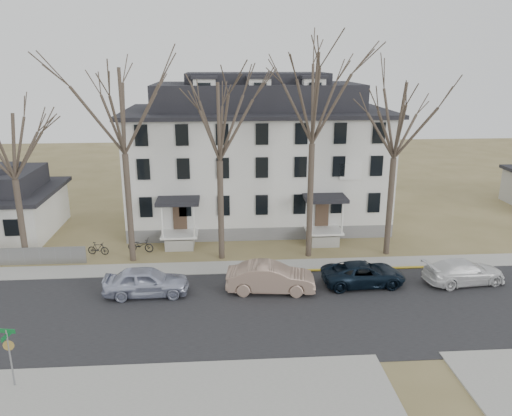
{
  "coord_description": "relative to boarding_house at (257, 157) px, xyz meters",
  "views": [
    {
      "loc": [
        -4.88,
        -22.04,
        13.11
      ],
      "look_at": [
        -2.7,
        9.0,
        3.76
      ],
      "focal_mm": 35.0,
      "sensor_mm": 36.0,
      "label": 1
    }
  ],
  "objects": [
    {
      "name": "yellow_curb",
      "position": [
        7.0,
        -10.85,
        -5.38
      ],
      "size": [
        14.0,
        0.25,
        0.06
      ],
      "primitive_type": "cube",
      "color": "gold",
      "rests_on": "ground"
    },
    {
      "name": "car_white",
      "position": [
        11.62,
        -13.21,
        -4.66
      ],
      "size": [
        5.16,
        2.61,
        1.43
      ],
      "primitive_type": "imported",
      "rotation": [
        0.0,
        0.0,
        1.7
      ],
      "color": "white",
      "rests_on": "ground"
    },
    {
      "name": "boarding_house",
      "position": [
        0.0,
        0.0,
        0.0
      ],
      "size": [
        20.8,
        12.36,
        12.05
      ],
      "color": "slate",
      "rests_on": "ground"
    },
    {
      "name": "car_tan",
      "position": [
        -0.17,
        -13.54,
        -4.53
      ],
      "size": [
        5.28,
        2.28,
        1.69
      ],
      "primitive_type": "imported",
      "rotation": [
        0.0,
        0.0,
        1.47
      ],
      "color": "gray",
      "rests_on": "ground"
    },
    {
      "name": "main_road",
      "position": [
        2.0,
        -15.95,
        -5.38
      ],
      "size": [
        120.0,
        10.0,
        0.04
      ],
      "primitive_type": "cube",
      "color": "#27272A",
      "rests_on": "ground"
    },
    {
      "name": "tree_mid_left",
      "position": [
        -3.0,
        -8.15,
        4.22
      ],
      "size": [
        7.8,
        7.8,
        12.74
      ],
      "color": "#473B31",
      "rests_on": "ground"
    },
    {
      "name": "tree_mid_right",
      "position": [
        8.5,
        -8.15,
        4.22
      ],
      "size": [
        7.8,
        7.8,
        12.74
      ],
      "color": "#473B31",
      "rests_on": "ground"
    },
    {
      "name": "ground",
      "position": [
        2.0,
        -17.95,
        -5.38
      ],
      "size": [
        120.0,
        120.0,
        0.0
      ],
      "primitive_type": "plane",
      "color": "olive",
      "rests_on": "ground"
    },
    {
      "name": "near_sidewalk_left",
      "position": [
        -6.0,
        -22.95,
        -5.38
      ],
      "size": [
        20.0,
        5.0,
        0.08
      ],
      "primitive_type": "cube",
      "color": "#A09F97",
      "rests_on": "ground"
    },
    {
      "name": "street_sign",
      "position": [
        -11.66,
        -21.58,
        -3.6
      ],
      "size": [
        0.77,
        0.77,
        2.7
      ],
      "rotation": [
        0.0,
        0.0,
        -0.17
      ],
      "color": "gray",
      "rests_on": "ground"
    },
    {
      "name": "tree_bungalow",
      "position": [
        -16.0,
        -8.15,
        2.74
      ],
      "size": [
        6.6,
        6.6,
        10.78
      ],
      "color": "#473B31",
      "rests_on": "ground"
    },
    {
      "name": "bicycle_right",
      "position": [
        -11.54,
        -7.07,
        -4.93
      ],
      "size": [
        1.56,
        0.7,
        0.9
      ],
      "primitive_type": "imported",
      "rotation": [
        0.0,
        0.0,
        1.38
      ],
      "color": "black",
      "rests_on": "ground"
    },
    {
      "name": "car_navy",
      "position": [
        5.48,
        -13.04,
        -4.69
      ],
      "size": [
        5.07,
        2.52,
        1.38
      ],
      "primitive_type": "imported",
      "rotation": [
        0.0,
        0.0,
        1.62
      ],
      "color": "black",
      "rests_on": "ground"
    },
    {
      "name": "bicycle_left",
      "position": [
        -8.68,
        -6.72,
        -4.89
      ],
      "size": [
        1.97,
        1.06,
        0.98
      ],
      "primitive_type": "imported",
      "rotation": [
        0.0,
        0.0,
        1.34
      ],
      "color": "black",
      "rests_on": "ground"
    },
    {
      "name": "small_house",
      "position": [
        -20.0,
        -1.96,
        -3.13
      ],
      "size": [
        8.7,
        8.7,
        5.0
      ],
      "color": "silver",
      "rests_on": "ground"
    },
    {
      "name": "far_sidewalk",
      "position": [
        2.0,
        -9.95,
        -5.38
      ],
      "size": [
        120.0,
        2.0,
        0.08
      ],
      "primitive_type": "cube",
      "color": "#A09F97",
      "rests_on": "ground"
    },
    {
      "name": "car_silver",
      "position": [
        -7.32,
        -13.5,
        -4.56
      ],
      "size": [
        4.87,
        2.03,
        1.65
      ],
      "primitive_type": "imported",
      "rotation": [
        0.0,
        0.0,
        1.59
      ],
      "color": "#B2B7CF",
      "rests_on": "ground"
    },
    {
      "name": "tree_far_left",
      "position": [
        -9.0,
        -8.15,
        4.96
      ],
      "size": [
        8.4,
        8.4,
        13.72
      ],
      "color": "#473B31",
      "rests_on": "ground"
    },
    {
      "name": "tree_center",
      "position": [
        3.0,
        -8.15,
        5.71
      ],
      "size": [
        9.0,
        9.0,
        14.7
      ],
      "color": "#473B31",
      "rests_on": "ground"
    }
  ]
}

